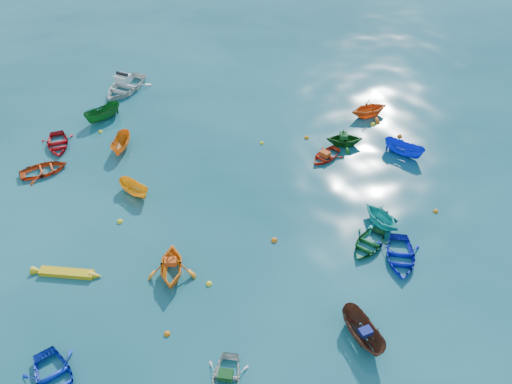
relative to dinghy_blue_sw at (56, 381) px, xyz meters
name	(u,v)px	position (x,y,z in m)	size (l,w,h in m)	color
ground	(290,248)	(13.72, 3.23, 0.00)	(160.00, 160.00, 0.00)	#0A3C49
dinghy_blue_sw	(56,381)	(0.00, 0.00, 0.00)	(2.41, 3.37, 0.70)	#0F2FC1
dinghy_white_near	(226,382)	(7.21, -3.18, 0.00)	(1.95, 2.73, 0.57)	silver
sampan_brown_mid	(362,338)	(14.26, -3.71, 0.00)	(1.21, 3.22, 1.25)	#562D1F
dinghy_blue_se	(399,259)	(19.13, -0.14, 0.00)	(2.48, 3.47, 0.72)	#0E1AB3
dinghy_orange_w	(172,274)	(6.78, 4.05, 0.00)	(2.73, 3.16, 1.66)	orange
sampan_yellow_mid	(135,194)	(6.47, 11.70, 0.00)	(1.00, 2.65, 1.03)	#FEA216
dinghy_green_e	(367,246)	(17.99, 1.47, 0.00)	(2.16, 3.02, 0.63)	#135324
dinghy_cyan_se	(380,224)	(19.76, 2.78, 0.00)	(2.41, 2.79, 1.47)	#1CAEA8
dinghy_red_nw	(45,172)	(1.17, 16.54, 0.00)	(2.30, 3.21, 0.67)	red
sampan_orange_n	(122,149)	(6.75, 17.13, 0.00)	(1.09, 2.88, 1.11)	orange
dinghy_green_n	(344,145)	(22.10, 10.97, 0.00)	(2.32, 2.69, 1.42)	#124F14
dinghy_red_ne	(325,158)	(20.04, 10.14, 0.00)	(1.95, 2.72, 0.56)	red
sampan_blue_far	(402,155)	(25.44, 8.23, 0.00)	(1.15, 3.06, 1.18)	#1029D4
dinghy_red_far	(58,146)	(2.42, 19.40, 0.00)	(2.34, 3.27, 0.68)	red
dinghy_orange_far	(368,116)	(26.06, 13.69, 0.00)	(2.73, 3.16, 1.66)	#EA5A16
sampan_green_far	(104,119)	(6.27, 21.79, 0.00)	(1.21, 3.22, 1.24)	#14571D
kayak_yellow	(67,275)	(1.36, 6.37, 0.00)	(0.55, 3.77, 0.38)	gold
motorboat_white	(125,90)	(8.85, 25.83, 0.00)	(3.46, 4.84, 1.60)	silver
tarp_green_a	(226,375)	(7.26, -3.09, 0.45)	(0.68, 0.52, 0.33)	#0F3F18
tarp_blue_a	(365,332)	(14.26, -3.86, 0.77)	(0.61, 0.46, 0.30)	navy
tarp_orange_a	(171,262)	(6.79, 4.10, 0.99)	(0.64, 0.48, 0.31)	#DA4716
tarp_green_b	(344,136)	(22.01, 11.01, 0.88)	(0.70, 0.53, 0.34)	#134C1C
tarp_orange_b	(325,154)	(19.95, 10.10, 0.45)	(0.68, 0.51, 0.33)	#C84514
buoy_or_a	(167,334)	(5.44, 0.38, 0.00)	(0.33, 0.33, 0.33)	orange
buoy_ye_a	(209,284)	(8.42, 2.55, 0.00)	(0.35, 0.35, 0.35)	yellow
buoy_or_b	(436,212)	(23.68, 2.30, 0.00)	(0.33, 0.33, 0.33)	orange
buoy_ye_b	(120,222)	(4.96, 9.42, 0.00)	(0.37, 0.37, 0.37)	yellow
buoy_or_c	(274,241)	(13.12, 4.10, 0.00)	(0.38, 0.38, 0.38)	orange
buoy_ye_c	(262,143)	(16.55, 13.64, 0.00)	(0.32, 0.32, 0.32)	yellow
buoy_or_d	(400,137)	(26.65, 10.24, 0.00)	(0.38, 0.38, 0.38)	#E7500C
buoy_ye_d	(101,132)	(5.67, 20.06, 0.00)	(0.33, 0.33, 0.33)	yellow
buoy_or_e	(307,138)	(20.00, 12.94, 0.00)	(0.38, 0.38, 0.38)	orange
buoy_ye_e	(373,125)	(25.71, 12.49, 0.00)	(0.39, 0.39, 0.39)	yellow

